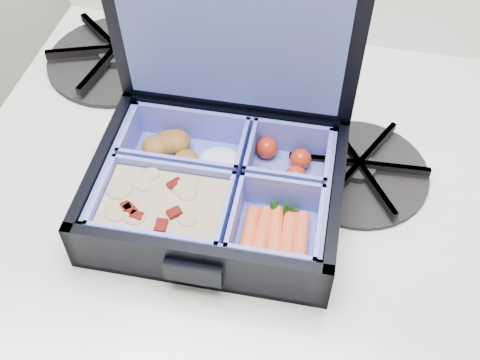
% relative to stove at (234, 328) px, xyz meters
% --- Properties ---
extents(stove, '(0.60, 0.60, 0.89)m').
position_rel_stove_xyz_m(stove, '(0.00, 0.00, 0.00)').
color(stove, white).
rests_on(stove, floor).
extents(bento_box, '(0.26, 0.21, 0.06)m').
position_rel_stove_xyz_m(bento_box, '(0.00, -0.08, 0.48)').
color(bento_box, black).
rests_on(bento_box, stove).
extents(burner_grate, '(0.17, 0.17, 0.02)m').
position_rel_stove_xyz_m(burner_grate, '(0.15, -0.00, 0.46)').
color(burner_grate, black).
rests_on(burner_grate, stove).
extents(burner_grate_rear, '(0.24, 0.24, 0.02)m').
position_rel_stove_xyz_m(burner_grate_rear, '(-0.18, 0.13, 0.46)').
color(burner_grate_rear, black).
rests_on(burner_grate_rear, stove).
extents(fork, '(0.12, 0.16, 0.01)m').
position_rel_stove_xyz_m(fork, '(0.06, 0.07, 0.45)').
color(fork, silver).
rests_on(fork, stove).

